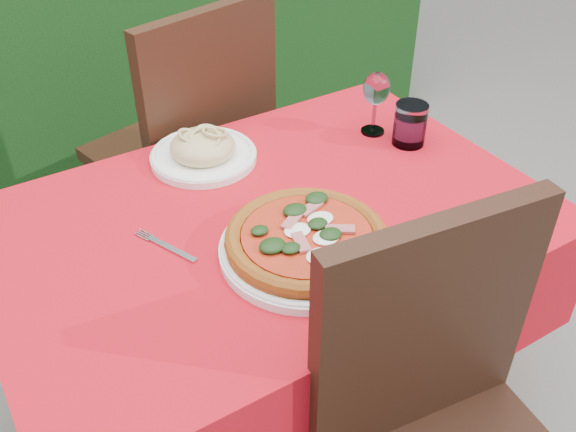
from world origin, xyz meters
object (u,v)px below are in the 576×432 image
water_glass (410,126)px  wine_glass (376,91)px  chair_far (192,140)px  pasta_plate (203,151)px  pizza_plate (307,242)px  fork (172,249)px

water_glass → wine_glass: bearing=114.4°
chair_far → water_glass: size_ratio=9.19×
chair_far → pasta_plate: size_ratio=3.83×
pizza_plate → wine_glass: size_ratio=2.12×
pizza_plate → pasta_plate: (-0.02, 0.45, -0.00)m
pizza_plate → pasta_plate: pasta_plate is taller
pasta_plate → wine_glass: wine_glass is taller
pizza_plate → wine_glass: (0.44, 0.34, 0.09)m
pasta_plate → wine_glass: size_ratio=1.55×
chair_far → fork: size_ratio=5.70×
chair_far → fork: (-0.33, -0.64, 0.15)m
chair_far → water_glass: chair_far is taller
water_glass → fork: size_ratio=0.62×
pizza_plate → fork: pizza_plate is taller
pasta_plate → pizza_plate: bearing=-87.2°
pizza_plate → fork: 0.29m
wine_glass → fork: 0.71m
pizza_plate → water_glass: (0.48, 0.24, 0.02)m
chair_far → pizza_plate: chair_far is taller
pasta_plate → fork: (-0.22, -0.29, -0.02)m
water_glass → chair_far: bearing=125.0°
pizza_plate → fork: bearing=145.8°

